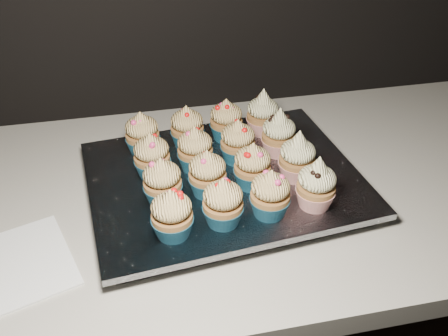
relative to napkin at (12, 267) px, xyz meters
name	(u,v)px	position (x,y,z in m)	size (l,w,h in m)	color
worktop	(186,198)	(0.28, 0.14, -0.02)	(2.44, 0.64, 0.04)	beige
napkin	(12,267)	(0.00, 0.00, 0.00)	(0.17, 0.17, 0.00)	white
baking_tray	(224,186)	(0.35, 0.12, 0.01)	(0.43, 0.32, 0.02)	black
foil_lining	(224,178)	(0.35, 0.12, 0.03)	(0.46, 0.36, 0.01)	silver
cupcake_0	(172,215)	(0.24, -0.01, 0.07)	(0.06, 0.06, 0.08)	navy
cupcake_1	(223,203)	(0.32, 0.00, 0.07)	(0.06, 0.06, 0.08)	navy
cupcake_2	(270,195)	(0.39, 0.00, 0.07)	(0.06, 0.06, 0.08)	navy
cupcake_3	(316,185)	(0.47, 0.01, 0.07)	(0.06, 0.06, 0.10)	#A61E17
cupcake_4	(162,182)	(0.24, 0.07, 0.07)	(0.06, 0.06, 0.08)	navy
cupcake_5	(207,174)	(0.31, 0.08, 0.07)	(0.06, 0.06, 0.08)	navy
cupcake_6	(252,166)	(0.39, 0.08, 0.07)	(0.06, 0.06, 0.08)	navy
cupcake_7	(297,158)	(0.47, 0.09, 0.07)	(0.06, 0.06, 0.10)	#A61E17
cupcake_8	(152,156)	(0.23, 0.15, 0.07)	(0.06, 0.06, 0.08)	navy
cupcake_9	(195,150)	(0.30, 0.15, 0.07)	(0.06, 0.06, 0.08)	navy
cupcake_10	(238,142)	(0.38, 0.16, 0.07)	(0.06, 0.06, 0.08)	navy
cupcake_11	(279,134)	(0.46, 0.17, 0.07)	(0.06, 0.06, 0.10)	#A61E17
cupcake_12	(142,134)	(0.22, 0.22, 0.07)	(0.06, 0.06, 0.08)	navy
cupcake_13	(187,128)	(0.30, 0.23, 0.07)	(0.06, 0.06, 0.08)	navy
cupcake_14	(226,121)	(0.38, 0.24, 0.07)	(0.06, 0.06, 0.08)	navy
cupcake_15	(263,114)	(0.45, 0.24, 0.07)	(0.06, 0.06, 0.10)	#A61E17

